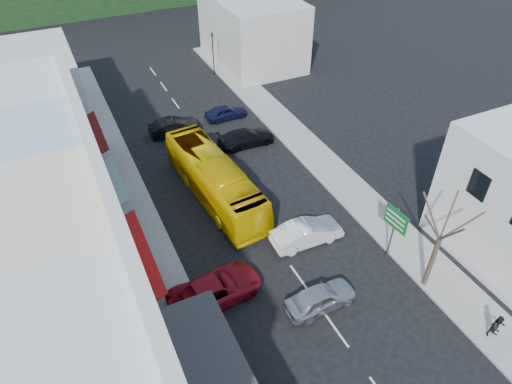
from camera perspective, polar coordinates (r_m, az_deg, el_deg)
name	(u,v)px	position (r m, az deg, el deg)	size (l,w,h in m)	color
ground	(299,278)	(27.68, 5.45, -10.67)	(120.00, 120.00, 0.00)	black
sidewalk_left	(133,212)	(32.68, -15.08, -2.47)	(3.00, 52.00, 0.15)	gray
sidewalk_right	(319,159)	(36.98, 7.86, 4.14)	(3.00, 52.00, 0.15)	gray
shopfront_row	(49,241)	(26.35, -24.42, -5.60)	(8.25, 30.00, 8.00)	silver
distant_block_left	(30,86)	(45.69, -26.38, 11.76)	(8.00, 10.00, 6.00)	#B7B2A8
distant_block_right	(252,30)	(52.60, -0.48, 19.62)	(8.00, 12.00, 7.00)	#B7B2A8
bus	(214,180)	(32.12, -5.22, 1.53)	(2.50, 11.60, 3.10)	#E4B500
car_silver	(320,298)	(26.00, 8.04, -12.98)	(1.80, 4.40, 1.40)	silver
car_white	(307,233)	(29.31, 6.36, -5.18)	(1.80, 4.40, 1.40)	silver
car_red	(215,290)	(26.21, -5.09, -12.07)	(1.90, 4.60, 1.40)	maroon
car_black_near	(246,137)	(38.13, -1.25, 6.84)	(1.84, 4.50, 1.40)	black
car_navy_mid	(226,112)	(41.94, -3.81, 10.00)	(1.80, 4.40, 1.40)	#0F1133
car_black_far	(174,126)	(40.25, -10.21, 8.08)	(1.80, 4.40, 1.40)	black
pedestrian_left	(158,277)	(26.86, -12.12, -10.40)	(0.60, 0.40, 1.70)	black
pedestrian_right	(498,326)	(27.34, 28.04, -14.52)	(0.70, 0.44, 1.70)	black
direction_sign	(392,234)	(28.55, 16.67, -5.01)	(0.35, 1.75, 3.87)	#0A611F
street_tree	(440,239)	(26.35, 21.96, -5.51)	(2.96, 2.96, 7.50)	#392C22
traffic_signal	(213,54)	(49.92, -5.39, 16.85)	(0.53, 0.95, 4.54)	black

